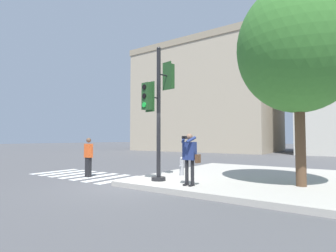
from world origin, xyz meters
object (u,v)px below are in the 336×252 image
at_px(traffic_signal_pole, 159,104).
at_px(pedestrian_distant, 88,156).
at_px(person_photographer, 190,155).
at_px(street_tree, 298,48).
at_px(fire_hydrant, 182,166).

bearing_deg(traffic_signal_pole, pedestrian_distant, -177.97).
relative_size(person_photographer, street_tree, 0.25).
relative_size(street_tree, fire_hydrant, 8.69).
xyz_separation_m(traffic_signal_pole, fire_hydrant, (-0.01, 1.54, -2.31)).
distance_m(traffic_signal_pole, person_photographer, 2.22).
xyz_separation_m(pedestrian_distant, street_tree, (7.82, 1.72, 3.57)).
xyz_separation_m(person_photographer, fire_hydrant, (-1.39, 1.77, -0.59)).
height_order(pedestrian_distant, street_tree, street_tree).
bearing_deg(person_photographer, street_tree, 32.73).
relative_size(traffic_signal_pole, pedestrian_distant, 2.86).
bearing_deg(person_photographer, fire_hydrant, 128.17).
bearing_deg(fire_hydrant, traffic_signal_pole, -89.53).
bearing_deg(traffic_signal_pole, fire_hydrant, 90.47).
height_order(traffic_signal_pole, street_tree, street_tree).
distance_m(traffic_signal_pole, fire_hydrant, 2.78).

